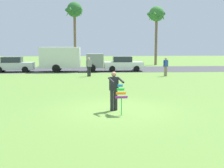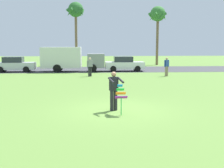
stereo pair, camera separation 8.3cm
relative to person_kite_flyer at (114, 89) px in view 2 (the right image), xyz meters
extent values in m
plane|color=olive|center=(0.16, 0.09, -0.95)|extent=(120.00, 120.00, 0.00)
cube|color=#424247|center=(0.16, 21.21, -0.95)|extent=(120.00, 8.00, 0.01)
cylinder|color=#26262B|center=(0.08, 0.05, -0.50)|extent=(0.16, 0.16, 0.90)
cylinder|color=#26262B|center=(-0.09, -0.01, -0.50)|extent=(0.16, 0.16, 0.90)
cube|color=black|center=(-0.01, 0.02, 0.25)|extent=(0.41, 0.32, 0.60)
sphere|color=#9E7051|center=(-0.01, 0.02, 0.67)|extent=(0.22, 0.22, 0.22)
cylinder|color=black|center=(0.28, -0.15, 0.43)|extent=(0.27, 0.58, 0.24)
cylinder|color=black|center=(-0.14, -0.28, 0.43)|extent=(0.27, 0.58, 0.24)
cube|color=blue|center=(0.22, -0.43, 0.23)|extent=(0.23, 0.14, 0.12)
cube|color=green|center=(0.22, -0.60, 0.09)|extent=(0.32, 0.14, 0.12)
cube|color=orange|center=(0.22, -0.76, -0.05)|extent=(0.42, 0.14, 0.12)
cube|color=purple|center=(0.23, -0.92, -0.18)|extent=(0.51, 0.15, 0.12)
cylinder|color=green|center=(0.23, -0.92, -0.57)|extent=(0.04, 0.04, 0.76)
cube|color=silver|center=(-9.00, 18.81, -0.31)|extent=(4.23, 1.78, 0.76)
cube|color=#282D38|center=(-9.15, 18.81, 0.35)|extent=(2.04, 1.43, 0.60)
cylinder|color=black|center=(-7.72, 19.64, -0.63)|extent=(0.64, 0.23, 0.64)
cylinder|color=black|center=(-7.69, 18.03, -0.63)|extent=(0.64, 0.23, 0.64)
cylinder|color=black|center=(-10.32, 19.59, -0.63)|extent=(0.64, 0.23, 0.64)
cylinder|color=black|center=(-10.29, 17.98, -0.63)|extent=(0.64, 0.23, 0.64)
cube|color=gray|center=(-0.40, 18.73, 0.22)|extent=(1.85, 1.95, 1.50)
cube|color=silver|center=(-4.10, 18.83, 0.57)|extent=(4.25, 2.11, 2.20)
cylinder|color=black|center=(-0.73, 19.66, -0.53)|extent=(0.85, 0.30, 0.84)
cylinder|color=black|center=(-0.78, 17.82, -0.53)|extent=(0.85, 0.30, 0.84)
cylinder|color=black|center=(-4.43, 19.76, -0.53)|extent=(0.85, 0.30, 0.84)
cylinder|color=black|center=(-4.48, 17.92, -0.53)|extent=(0.85, 0.30, 0.84)
cube|color=white|center=(2.72, 18.81, -0.31)|extent=(4.22, 1.74, 0.76)
cube|color=#282D38|center=(2.57, 18.81, 0.35)|extent=(2.03, 1.42, 0.60)
cylinder|color=black|center=(4.03, 19.60, -0.63)|extent=(0.64, 0.23, 0.64)
cylinder|color=black|center=(4.01, 17.99, -0.63)|extent=(0.64, 0.23, 0.64)
cylinder|color=black|center=(1.42, 19.63, -0.63)|extent=(0.64, 0.23, 0.64)
cylinder|color=black|center=(1.41, 18.02, -0.63)|extent=(0.64, 0.23, 0.64)
cylinder|color=brown|center=(-2.98, 29.15, 2.82)|extent=(0.36, 0.36, 7.54)
sphere|color=#2D6B2D|center=(-2.98, 29.15, 6.79)|extent=(2.10, 2.10, 2.10)
cone|color=#2D6B2D|center=(-2.03, 29.15, 6.34)|extent=(0.44, 1.56, 1.28)
cone|color=#2D6B2D|center=(-2.69, 30.06, 6.34)|extent=(1.62, 0.90, 1.28)
cone|color=#2D6B2D|center=(-3.75, 29.71, 6.34)|extent=(1.27, 1.52, 1.28)
cone|color=#2D6B2D|center=(-3.75, 28.59, 6.34)|extent=(1.27, 1.52, 1.28)
cone|color=#2D6B2D|center=(-2.69, 28.25, 6.34)|extent=(1.62, 0.90, 1.28)
cylinder|color=brown|center=(8.44, 28.06, 2.52)|extent=(0.36, 0.36, 6.93)
sphere|color=#387A33|center=(8.44, 28.06, 6.18)|extent=(2.10, 2.10, 2.10)
cone|color=#387A33|center=(9.39, 28.06, 5.73)|extent=(0.44, 1.56, 1.28)
cone|color=#387A33|center=(8.73, 28.97, 5.73)|extent=(1.62, 0.90, 1.28)
cone|color=#387A33|center=(7.67, 28.62, 5.73)|extent=(1.27, 1.52, 1.28)
cone|color=#387A33|center=(7.67, 27.51, 5.73)|extent=(1.27, 1.52, 1.28)
cone|color=#387A33|center=(8.73, 27.16, 5.73)|extent=(1.62, 0.90, 1.28)
cylinder|color=gray|center=(6.06, 13.59, -0.50)|extent=(0.16, 0.16, 0.90)
cylinder|color=gray|center=(5.90, 13.51, -0.50)|extent=(0.16, 0.16, 0.90)
cube|color=#2D4CA5|center=(5.98, 13.55, 0.25)|extent=(0.42, 0.36, 0.60)
sphere|color=tan|center=(5.98, 13.55, 0.67)|extent=(0.22, 0.22, 0.22)
cylinder|color=#2D4CA5|center=(6.19, 13.66, 0.21)|extent=(0.09, 0.09, 0.58)
cylinder|color=#2D4CA5|center=(5.76, 13.44, 0.21)|extent=(0.09, 0.09, 0.58)
cylinder|color=#26262B|center=(-0.99, 13.92, -0.50)|extent=(0.16, 0.16, 0.90)
cylinder|color=#26262B|center=(-1.15, 13.85, -0.50)|extent=(0.16, 0.16, 0.90)
cube|color=gray|center=(-1.07, 13.88, 0.25)|extent=(0.42, 0.34, 0.60)
sphere|color=beige|center=(-1.07, 13.88, 0.67)|extent=(0.22, 0.22, 0.22)
cylinder|color=gray|center=(-0.85, 13.98, 0.21)|extent=(0.09, 0.09, 0.58)
cylinder|color=gray|center=(-1.29, 13.79, 0.21)|extent=(0.09, 0.09, 0.58)
camera|label=1|loc=(-1.11, -12.51, 1.97)|focal=46.38mm
camera|label=2|loc=(-1.03, -12.52, 1.97)|focal=46.38mm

